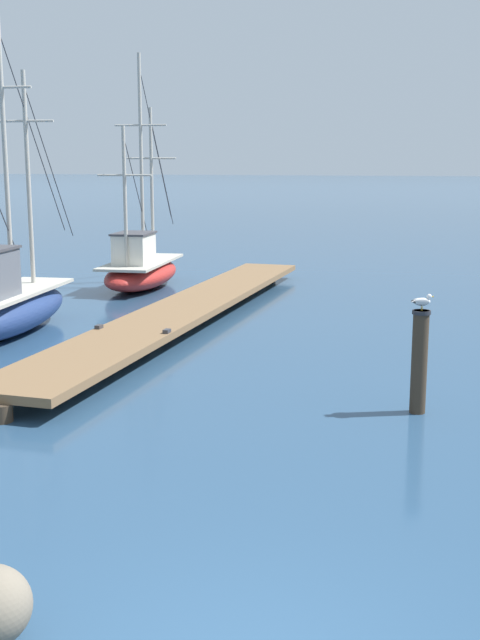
% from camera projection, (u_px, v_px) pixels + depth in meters
% --- Properties ---
extents(floating_dock, '(2.60, 17.04, 0.53)m').
position_uv_depth(floating_dock, '(187.00, 308.00, 20.53)').
color(floating_dock, brown).
rests_on(floating_dock, ground).
extents(fishing_boat_0, '(1.97, 6.85, 7.35)m').
position_uv_depth(fishing_boat_0, '(7.00, 304.00, 18.97)').
color(fishing_boat_0, navy).
rests_on(fishing_boat_0, ground).
extents(fishing_boat_1, '(2.16, 6.37, 7.32)m').
position_uv_depth(fishing_boat_1, '(141.00, 268.00, 25.80)').
color(fishing_boat_1, '#AD2823').
rests_on(fishing_boat_1, ground).
extents(mooring_piling, '(0.30, 0.30, 1.71)m').
position_uv_depth(mooring_piling, '(419.00, 360.00, 13.05)').
color(mooring_piling, '#3D3023').
rests_on(mooring_piling, ground).
extents(perched_seagull, '(0.37, 0.22, 0.27)m').
position_uv_depth(perched_seagull, '(422.00, 301.00, 12.86)').
color(perched_seagull, gold).
rests_on(perched_seagull, mooring_piling).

